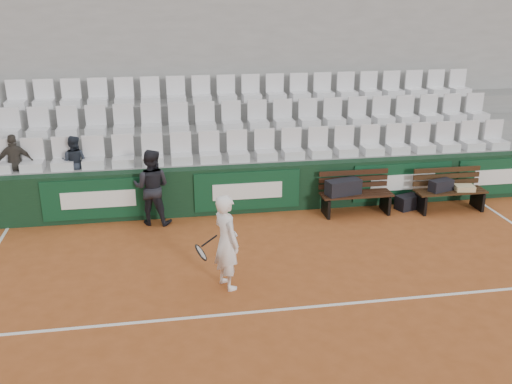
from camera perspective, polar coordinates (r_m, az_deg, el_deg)
name	(u,v)px	position (r m, az deg, el deg)	size (l,w,h in m)	color
ground	(300,308)	(8.67, 4.41, -11.50)	(80.00, 80.00, 0.00)	#A85426
court_baseline	(300,308)	(8.67, 4.41, -11.48)	(18.00, 0.06, 0.01)	white
back_barrier	(259,188)	(12.01, 0.28, 0.38)	(18.00, 0.34, 1.00)	#10311B
grandstand_tier_front	(251,179)	(12.59, -0.52, 1.31)	(18.00, 0.95, 1.00)	gray
grandstand_tier_mid	(244,157)	(13.42, -1.16, 3.49)	(18.00, 0.95, 1.45)	gray
grandstand_tier_back	(239,138)	(14.27, -1.73, 5.41)	(18.00, 0.95, 1.90)	gray
grandstand_rear_wall	(235,84)	(14.62, -2.13, 10.76)	(18.00, 0.30, 4.40)	#979794
seat_row_front	(252,145)	(12.19, -0.40, 4.68)	(11.90, 0.44, 0.63)	silver
seat_row_mid	(245,115)	(13.00, -1.08, 7.68)	(11.90, 0.44, 0.63)	silver
seat_row_back	(239,88)	(13.84, -1.69, 10.31)	(11.90, 0.44, 0.63)	silver
bench_left	(356,203)	(12.12, 9.95, -1.14)	(1.50, 0.56, 0.45)	#341B0F
bench_right	(449,200)	(12.80, 18.78, -0.78)	(1.50, 0.56, 0.45)	#362010
sports_bag_left	(343,187)	(11.90, 8.72, 0.48)	(0.72, 0.31, 0.31)	black
sports_bag_right	(441,185)	(12.60, 18.02, 0.64)	(0.51, 0.24, 0.24)	black
towel	(464,188)	(12.81, 20.11, 0.40)	(0.39, 0.28, 0.11)	tan
sports_bag_ground	(408,202)	(12.64, 14.93, -0.99)	(0.50, 0.30, 0.30)	black
water_bottle_near	(328,208)	(12.08, 7.21, -1.60)	(0.07, 0.07, 0.24)	silver
water_bottle_far	(406,206)	(12.49, 14.80, -1.39)	(0.07, 0.07, 0.24)	silver
tennis_player	(226,242)	(8.88, -2.99, -5.00)	(0.78, 0.67, 1.55)	white
ball_kid	(152,187)	(11.46, -10.39, 0.49)	(0.75, 0.58, 1.54)	black
spectator_b	(13,142)	(12.39, -23.17, 4.66)	(0.70, 0.29, 1.19)	#37322C
spectator_c	(72,141)	(12.17, -17.91, 4.87)	(0.54, 0.42, 1.12)	#202630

